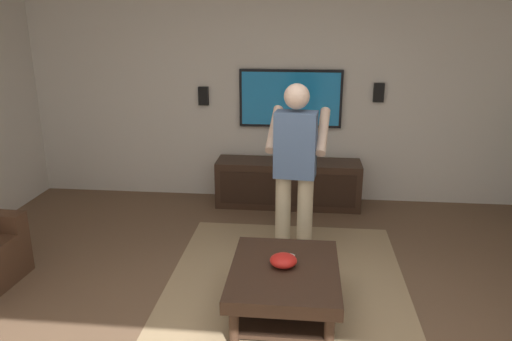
{
  "coord_description": "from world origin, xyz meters",
  "views": [
    {
      "loc": [
        -2.78,
        -0.08,
        2.16
      ],
      "look_at": [
        0.85,
        0.29,
        1.02
      ],
      "focal_mm": 34.25,
      "sensor_mm": 36.0,
      "label": 1
    }
  ],
  "objects_px": {
    "tv": "(290,99)",
    "wall_speaker_left": "(379,93)",
    "remote_white": "(287,259)",
    "coffee_table": "(284,280)",
    "media_console": "(288,183)",
    "wall_speaker_right": "(204,96)",
    "bowl": "(283,260)",
    "vase_round": "(295,153)",
    "person_standing": "(295,164)"
  },
  "relations": [
    {
      "from": "media_console",
      "to": "vase_round",
      "type": "bearing_deg",
      "value": 87.55
    },
    {
      "from": "bowl",
      "to": "vase_round",
      "type": "distance_m",
      "value": 2.28
    },
    {
      "from": "coffee_table",
      "to": "vase_round",
      "type": "relative_size",
      "value": 4.55
    },
    {
      "from": "bowl",
      "to": "wall_speaker_right",
      "type": "relative_size",
      "value": 0.92
    },
    {
      "from": "bowl",
      "to": "wall_speaker_left",
      "type": "bearing_deg",
      "value": -20.91
    },
    {
      "from": "vase_round",
      "to": "wall_speaker_left",
      "type": "xyz_separation_m",
      "value": [
        0.26,
        -0.95,
        0.68
      ]
    },
    {
      "from": "remote_white",
      "to": "wall_speaker_left",
      "type": "xyz_separation_m",
      "value": [
        2.44,
        -0.94,
        0.93
      ]
    },
    {
      "from": "tv",
      "to": "person_standing",
      "type": "bearing_deg",
      "value": 3.77
    },
    {
      "from": "person_standing",
      "to": "vase_round",
      "type": "distance_m",
      "value": 1.4
    },
    {
      "from": "person_standing",
      "to": "wall_speaker_right",
      "type": "bearing_deg",
      "value": 41.45
    },
    {
      "from": "bowl",
      "to": "wall_speaker_left",
      "type": "height_order",
      "value": "wall_speaker_left"
    },
    {
      "from": "wall_speaker_left",
      "to": "wall_speaker_right",
      "type": "relative_size",
      "value": 1.0
    },
    {
      "from": "coffee_table",
      "to": "wall_speaker_left",
      "type": "xyz_separation_m",
      "value": [
        2.56,
        -0.96,
        1.04
      ]
    },
    {
      "from": "bowl",
      "to": "vase_round",
      "type": "bearing_deg",
      "value": -0.48
    },
    {
      "from": "tv",
      "to": "wall_speaker_left",
      "type": "xyz_separation_m",
      "value": [
        0.01,
        -1.02,
        0.08
      ]
    },
    {
      "from": "person_standing",
      "to": "remote_white",
      "type": "distance_m",
      "value": 0.96
    },
    {
      "from": "vase_round",
      "to": "wall_speaker_left",
      "type": "bearing_deg",
      "value": -74.83
    },
    {
      "from": "media_console",
      "to": "bowl",
      "type": "distance_m",
      "value": 2.28
    },
    {
      "from": "vase_round",
      "to": "wall_speaker_right",
      "type": "distance_m",
      "value": 1.3
    },
    {
      "from": "vase_round",
      "to": "wall_speaker_right",
      "type": "xyz_separation_m",
      "value": [
        0.26,
        1.12,
        0.61
      ]
    },
    {
      "from": "media_console",
      "to": "remote_white",
      "type": "xyz_separation_m",
      "value": [
        -2.18,
        -0.08,
        0.14
      ]
    },
    {
      "from": "tv",
      "to": "remote_white",
      "type": "xyz_separation_m",
      "value": [
        -2.43,
        -0.08,
        -0.84
      ]
    },
    {
      "from": "person_standing",
      "to": "remote_white",
      "type": "relative_size",
      "value": 10.93
    },
    {
      "from": "person_standing",
      "to": "wall_speaker_left",
      "type": "height_order",
      "value": "person_standing"
    },
    {
      "from": "wall_speaker_right",
      "to": "wall_speaker_left",
      "type": "bearing_deg",
      "value": -90.0
    },
    {
      "from": "media_console",
      "to": "person_standing",
      "type": "height_order",
      "value": "person_standing"
    },
    {
      "from": "bowl",
      "to": "remote_white",
      "type": "distance_m",
      "value": 0.1
    },
    {
      "from": "person_standing",
      "to": "remote_white",
      "type": "height_order",
      "value": "person_standing"
    },
    {
      "from": "remote_white",
      "to": "vase_round",
      "type": "bearing_deg",
      "value": -148.0
    },
    {
      "from": "media_console",
      "to": "vase_round",
      "type": "xyz_separation_m",
      "value": [
        -0.0,
        -0.07,
        0.39
      ]
    },
    {
      "from": "media_console",
      "to": "tv",
      "type": "bearing_deg",
      "value": -180.0
    },
    {
      "from": "remote_white",
      "to": "wall_speaker_right",
      "type": "relative_size",
      "value": 0.68
    },
    {
      "from": "coffee_table",
      "to": "tv",
      "type": "height_order",
      "value": "tv"
    },
    {
      "from": "person_standing",
      "to": "bowl",
      "type": "height_order",
      "value": "person_standing"
    },
    {
      "from": "coffee_table",
      "to": "tv",
      "type": "distance_m",
      "value": 2.72
    },
    {
      "from": "media_console",
      "to": "wall_speaker_left",
      "type": "height_order",
      "value": "wall_speaker_left"
    },
    {
      "from": "person_standing",
      "to": "vase_round",
      "type": "bearing_deg",
      "value": 7.62
    },
    {
      "from": "coffee_table",
      "to": "bowl",
      "type": "height_order",
      "value": "bowl"
    },
    {
      "from": "media_console",
      "to": "wall_speaker_right",
      "type": "bearing_deg",
      "value": -103.62
    },
    {
      "from": "tv",
      "to": "bowl",
      "type": "height_order",
      "value": "tv"
    },
    {
      "from": "remote_white",
      "to": "wall_speaker_right",
      "type": "xyz_separation_m",
      "value": [
        2.44,
        1.13,
        0.86
      ]
    },
    {
      "from": "coffee_table",
      "to": "vase_round",
      "type": "height_order",
      "value": "vase_round"
    },
    {
      "from": "tv",
      "to": "bowl",
      "type": "distance_m",
      "value": 2.64
    },
    {
      "from": "coffee_table",
      "to": "remote_white",
      "type": "bearing_deg",
      "value": -6.6
    },
    {
      "from": "coffee_table",
      "to": "wall_speaker_left",
      "type": "height_order",
      "value": "wall_speaker_left"
    },
    {
      "from": "media_console",
      "to": "person_standing",
      "type": "distance_m",
      "value": 1.53
    },
    {
      "from": "coffee_table",
      "to": "vase_round",
      "type": "bearing_deg",
      "value": -0.19
    },
    {
      "from": "coffee_table",
      "to": "wall_speaker_left",
      "type": "distance_m",
      "value": 2.92
    },
    {
      "from": "person_standing",
      "to": "wall_speaker_left",
      "type": "relative_size",
      "value": 7.45
    },
    {
      "from": "wall_speaker_left",
      "to": "remote_white",
      "type": "bearing_deg",
      "value": 158.89
    }
  ]
}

